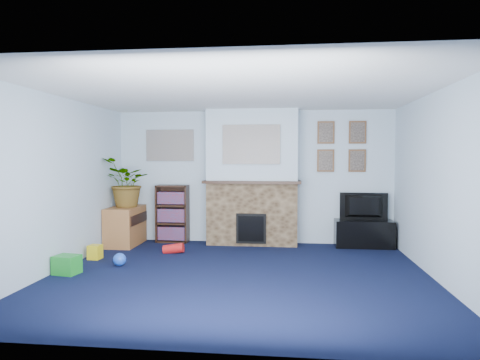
# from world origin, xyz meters

# --- Properties ---
(floor) EXTENTS (5.00, 4.50, 0.01)m
(floor) POSITION_xyz_m (0.00, 0.00, 0.00)
(floor) COLOR black
(floor) RESTS_ON ground
(ceiling) EXTENTS (5.00, 4.50, 0.01)m
(ceiling) POSITION_xyz_m (0.00, 0.00, 2.40)
(ceiling) COLOR white
(ceiling) RESTS_ON wall_back
(wall_back) EXTENTS (5.00, 0.04, 2.40)m
(wall_back) POSITION_xyz_m (0.00, 2.25, 1.20)
(wall_back) COLOR silver
(wall_back) RESTS_ON ground
(wall_front) EXTENTS (5.00, 0.04, 2.40)m
(wall_front) POSITION_xyz_m (0.00, -2.25, 1.20)
(wall_front) COLOR silver
(wall_front) RESTS_ON ground
(wall_left) EXTENTS (0.04, 4.50, 2.40)m
(wall_left) POSITION_xyz_m (-2.50, 0.00, 1.20)
(wall_left) COLOR silver
(wall_left) RESTS_ON ground
(wall_right) EXTENTS (0.04, 4.50, 2.40)m
(wall_right) POSITION_xyz_m (2.50, 0.00, 1.20)
(wall_right) COLOR silver
(wall_right) RESTS_ON ground
(chimney_breast) EXTENTS (1.72, 0.50, 2.40)m
(chimney_breast) POSITION_xyz_m (0.00, 2.05, 1.18)
(chimney_breast) COLOR brown
(chimney_breast) RESTS_ON ground
(collage_main) EXTENTS (1.00, 0.03, 0.68)m
(collage_main) POSITION_xyz_m (0.00, 1.84, 1.78)
(collage_main) COLOR gray
(collage_main) RESTS_ON chimney_breast
(collage_left) EXTENTS (0.90, 0.03, 0.58)m
(collage_left) POSITION_xyz_m (-1.55, 2.23, 1.78)
(collage_left) COLOR gray
(collage_left) RESTS_ON wall_back
(portrait_tl) EXTENTS (0.30, 0.03, 0.40)m
(portrait_tl) POSITION_xyz_m (1.30, 2.23, 2.00)
(portrait_tl) COLOR brown
(portrait_tl) RESTS_ON wall_back
(portrait_tr) EXTENTS (0.30, 0.03, 0.40)m
(portrait_tr) POSITION_xyz_m (1.85, 2.23, 2.00)
(portrait_tr) COLOR brown
(portrait_tr) RESTS_ON wall_back
(portrait_bl) EXTENTS (0.30, 0.03, 0.40)m
(portrait_bl) POSITION_xyz_m (1.30, 2.23, 1.50)
(portrait_bl) COLOR brown
(portrait_bl) RESTS_ON wall_back
(portrait_br) EXTENTS (0.30, 0.03, 0.40)m
(portrait_br) POSITION_xyz_m (1.85, 2.23, 1.50)
(portrait_br) COLOR brown
(portrait_br) RESTS_ON wall_back
(tv_stand) EXTENTS (0.99, 0.42, 0.47)m
(tv_stand) POSITION_xyz_m (1.95, 2.03, 0.23)
(tv_stand) COLOR black
(tv_stand) RESTS_ON ground
(television) EXTENTS (0.82, 0.15, 0.47)m
(television) POSITION_xyz_m (1.95, 2.05, 0.70)
(television) COLOR black
(television) RESTS_ON tv_stand
(bookshelf) EXTENTS (0.58, 0.28, 1.05)m
(bookshelf) POSITION_xyz_m (-1.47, 2.11, 0.50)
(bookshelf) COLOR black
(bookshelf) RESTS_ON ground
(sideboard) EXTENTS (0.49, 0.87, 0.68)m
(sideboard) POSITION_xyz_m (-2.24, 1.75, 0.35)
(sideboard) COLOR #9F6233
(sideboard) RESTS_ON ground
(potted_plant) EXTENTS (0.70, 0.80, 0.88)m
(potted_plant) POSITION_xyz_m (-2.19, 1.70, 1.12)
(potted_plant) COLOR #26661E
(potted_plant) RESTS_ON sideboard
(mantel_clock) EXTENTS (0.09, 0.05, 0.13)m
(mantel_clock) POSITION_xyz_m (-0.07, 2.00, 1.22)
(mantel_clock) COLOR gold
(mantel_clock) RESTS_ON chimney_breast
(mantel_candle) EXTENTS (0.05, 0.05, 0.17)m
(mantel_candle) POSITION_xyz_m (0.35, 2.00, 1.23)
(mantel_candle) COLOR #B2BFC6
(mantel_candle) RESTS_ON chimney_breast
(mantel_teddy) EXTENTS (0.13, 0.13, 0.13)m
(mantel_teddy) POSITION_xyz_m (-0.50, 2.00, 1.22)
(mantel_teddy) COLOR gray
(mantel_teddy) RESTS_ON chimney_breast
(mantel_can) EXTENTS (0.06, 0.06, 0.13)m
(mantel_can) POSITION_xyz_m (0.70, 2.00, 1.21)
(mantel_can) COLOR yellow
(mantel_can) RESTS_ON chimney_breast
(green_crate) EXTENTS (0.35, 0.30, 0.25)m
(green_crate) POSITION_xyz_m (-2.30, -0.18, 0.14)
(green_crate) COLOR #198C26
(green_crate) RESTS_ON ground
(toy_ball) EXTENTS (0.19, 0.19, 0.19)m
(toy_ball) POSITION_xyz_m (-1.76, 0.30, 0.09)
(toy_ball) COLOR blue
(toy_ball) RESTS_ON ground
(toy_block) EXTENTS (0.19, 0.19, 0.22)m
(toy_block) POSITION_xyz_m (-2.30, 0.66, 0.11)
(toy_block) COLOR yellow
(toy_block) RESTS_ON ground
(toy_tube) EXTENTS (0.35, 0.15, 0.20)m
(toy_tube) POSITION_xyz_m (-1.21, 1.20, 0.07)
(toy_tube) COLOR red
(toy_tube) RESTS_ON ground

